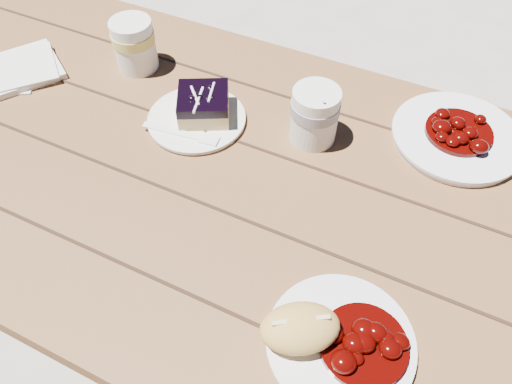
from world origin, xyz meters
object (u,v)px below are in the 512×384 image
at_px(bread_roll, 300,328).
at_px(blueberry_cake, 204,104).
at_px(picnic_table, 251,233).
at_px(second_cup, 134,45).
at_px(second_plate, 457,137).
at_px(dessert_plate, 197,120).
at_px(main_plate, 340,343).
at_px(coffee_cup, 314,116).

distance_m(bread_roll, blueberry_cake, 0.49).
xyz_separation_m(picnic_table, second_cup, (-0.37, 0.19, 0.22)).
bearing_deg(second_plate, bread_roll, -103.27).
height_order(blueberry_cake, second_plate, blueberry_cake).
xyz_separation_m(picnic_table, dessert_plate, (-0.16, 0.10, 0.17)).
xyz_separation_m(bread_roll, second_plate, (0.12, 0.50, -0.04)).
height_order(picnic_table, main_plate, main_plate).
distance_m(picnic_table, bread_roll, 0.37).
height_order(main_plate, coffee_cup, coffee_cup).
distance_m(blueberry_cake, second_plate, 0.49).
xyz_separation_m(blueberry_cake, second_cup, (-0.21, 0.08, 0.02)).
xyz_separation_m(main_plate, second_plate, (0.06, 0.48, 0.00)).
bearing_deg(dessert_plate, second_plate, 19.73).
bearing_deg(main_plate, picnic_table, 138.73).
bearing_deg(picnic_table, second_cup, 152.24).
distance_m(picnic_table, second_cup, 0.47).
bearing_deg(second_cup, second_plate, 5.98).
relative_size(coffee_cup, second_plate, 0.46).
height_order(bread_roll, second_cup, second_cup).
relative_size(dessert_plate, second_plate, 0.78).
bearing_deg(dessert_plate, second_cup, 154.20).
relative_size(bread_roll, dessert_plate, 0.59).
xyz_separation_m(picnic_table, second_plate, (0.31, 0.27, 0.17)).
xyz_separation_m(main_plate, second_cup, (-0.62, 0.41, 0.05)).
bearing_deg(blueberry_cake, main_plate, -66.91).
relative_size(picnic_table, blueberry_cake, 15.34).
bearing_deg(dessert_plate, blueberry_cake, 56.31).
bearing_deg(second_cup, picnic_table, -27.76).
bearing_deg(blueberry_cake, second_plate, -9.25).
bearing_deg(coffee_cup, picnic_table, -110.69).
relative_size(main_plate, dessert_plate, 1.08).
bearing_deg(picnic_table, bread_roll, -50.97).
bearing_deg(picnic_table, main_plate, -41.27).
bearing_deg(second_plate, coffee_cup, -156.19).
bearing_deg(second_cup, dessert_plate, -25.80).
distance_m(second_plate, second_cup, 0.68).
xyz_separation_m(blueberry_cake, second_plate, (0.46, 0.15, -0.03)).
height_order(coffee_cup, second_cup, same).
relative_size(picnic_table, bread_roll, 18.12).
xyz_separation_m(coffee_cup, second_cup, (-0.43, 0.04, 0.00)).
xyz_separation_m(picnic_table, coffee_cup, (0.06, 0.15, 0.22)).
relative_size(picnic_table, dessert_plate, 10.64).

